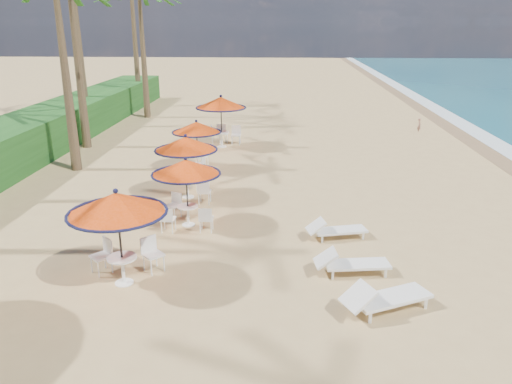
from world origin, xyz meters
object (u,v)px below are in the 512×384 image
Objects in this scene: station_0 at (118,211)px; lounger_mid at (350,263)px; station_1 at (185,176)px; station_2 at (187,149)px; lounger_far at (335,229)px; station_4 at (222,109)px; station_3 at (197,132)px; lounger_near at (384,297)px.

station_0 reaches higher than lounger_mid.
station_1 is at bearing 140.55° from lounger_mid.
station_1 is 0.95× the size of station_2.
lounger_far is (4.45, -0.74, -1.31)m from station_1.
station_3 is at bearing -96.73° from station_4.
lounger_mid is 2.15m from lounger_far.
station_1 is at bearing 76.68° from station_0.
station_0 is 5.73m from lounger_mid.
station_1 is 4.69m from lounger_far.
station_3 is at bearing 113.10° from lounger_far.
station_3 is 0.83× the size of station_4.
station_2 is at bearing 131.75° from lounger_far.
station_1 is 1.02× the size of station_3.
lounger_mid is (-0.53, 1.67, -0.03)m from lounger_near.
lounger_mid is 1.05× the size of lounger_far.
station_1 reaches higher than lounger_near.
lounger_near is at bearing -52.04° from station_2.
lounger_far is at bearing 74.52° from lounger_near.
lounger_near is 3.88m from lounger_far.
lounger_near is at bearing -41.45° from station_1.
station_4 is 1.22× the size of lounger_near.
station_4 is 15.91m from lounger_near.
station_4 is at bearing 91.03° from station_1.
station_4 is 12.13m from lounger_far.
station_1 is 2.64m from station_2.
lounger_mid is at bearing -70.05° from station_4.
station_0 is at bearing -179.95° from lounger_mid.
station_3 is at bearing 96.45° from station_1.
station_4 is at bearing 88.22° from station_2.
lounger_mid is at bearing -31.98° from station_1.
lounger_near is (6.01, -0.94, -1.50)m from station_0.
lounger_mid is at bearing 7.52° from station_0.
station_1 is 1.14× the size of lounger_mid.
lounger_mid reaches higher than lounger_far.
station_4 is at bearing 83.72° from lounger_near.
station_1 is 1.03× the size of lounger_near.
station_4 is (0.24, 7.75, 0.15)m from station_2.
station_2 is (-0.43, 2.60, 0.16)m from station_1.
station_1 reaches higher than station_3.
station_3 is (0.16, 9.70, -0.20)m from station_0.
station_0 is 1.32× the size of lounger_far.
station_1 is 1.20× the size of lounger_far.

